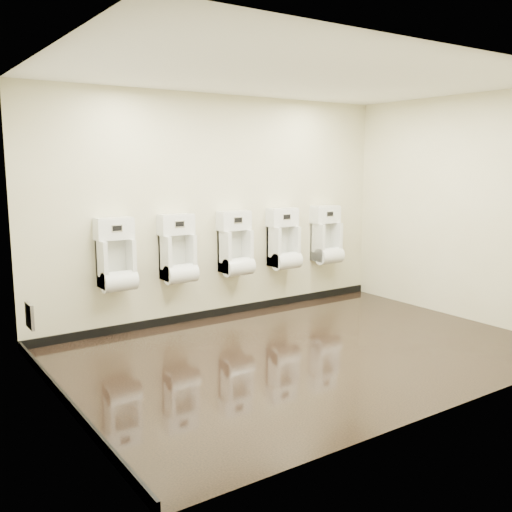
{
  "coord_description": "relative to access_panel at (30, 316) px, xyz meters",
  "views": [
    {
      "loc": [
        -3.68,
        -4.47,
        1.98
      ],
      "look_at": [
        -0.26,
        0.55,
        0.97
      ],
      "focal_mm": 40.0,
      "sensor_mm": 36.0,
      "label": 1
    }
  ],
  "objects": [
    {
      "name": "access_panel",
      "position": [
        0.0,
        0.0,
        0.0
      ],
      "size": [
        0.04,
        0.25,
        0.25
      ],
      "color": "#9E9EA3",
      "rests_on": "left_wall"
    },
    {
      "name": "skirting_back",
      "position": [
        2.48,
        0.54,
        -0.45
      ],
      "size": [
        5.0,
        0.02,
        0.1
      ],
      "primitive_type": "cube",
      "color": "black",
      "rests_on": "ground"
    },
    {
      "name": "urinal_3",
      "position": [
        3.39,
        0.41,
        0.39
      ],
      "size": [
        0.43,
        0.32,
        0.8
      ],
      "color": "white",
      "rests_on": "back_wall"
    },
    {
      "name": "skirting_left",
      "position": [
        -0.01,
        -1.2,
        -0.45
      ],
      "size": [
        0.02,
        3.5,
        0.1
      ],
      "primitive_type": "cube",
      "color": "black",
      "rests_on": "ground"
    },
    {
      "name": "right_wall",
      "position": [
        4.98,
        -1.2,
        0.9
      ],
      "size": [
        0.02,
        3.5,
        2.8
      ],
      "primitive_type": "cube",
      "color": "beige",
      "rests_on": "ground"
    },
    {
      "name": "front_wall",
      "position": [
        2.48,
        -2.95,
        0.9
      ],
      "size": [
        5.0,
        0.02,
        2.8
      ],
      "primitive_type": "cube",
      "color": "beige",
      "rests_on": "ground"
    },
    {
      "name": "ceiling",
      "position": [
        2.48,
        -1.2,
        2.3
      ],
      "size": [
        5.0,
        3.5,
        0.0
      ],
      "primitive_type": "cube",
      "color": "white"
    },
    {
      "name": "urinal_0",
      "position": [
        1.05,
        0.41,
        0.39
      ],
      "size": [
        0.43,
        0.32,
        0.8
      ],
      "color": "white",
      "rests_on": "back_wall"
    },
    {
      "name": "urinal_1",
      "position": [
        1.81,
        0.41,
        0.39
      ],
      "size": [
        0.43,
        0.32,
        0.8
      ],
      "color": "white",
      "rests_on": "back_wall"
    },
    {
      "name": "tile_overlay_left",
      "position": [
        -0.01,
        -1.2,
        0.9
      ],
      "size": [
        0.01,
        3.5,
        2.8
      ],
      "primitive_type": "cube",
      "color": "silver",
      "rests_on": "ground"
    },
    {
      "name": "urinal_2",
      "position": [
        2.63,
        0.41,
        0.39
      ],
      "size": [
        0.43,
        0.32,
        0.8
      ],
      "color": "white",
      "rests_on": "back_wall"
    },
    {
      "name": "urinal_4",
      "position": [
        4.16,
        0.41,
        0.39
      ],
      "size": [
        0.43,
        0.32,
        0.8
      ],
      "color": "white",
      "rests_on": "back_wall"
    },
    {
      "name": "ground",
      "position": [
        2.48,
        -1.2,
        -0.5
      ],
      "size": [
        5.0,
        3.5,
        0.0
      ],
      "primitive_type": "cube",
      "color": "black",
      "rests_on": "ground"
    },
    {
      "name": "left_wall",
      "position": [
        -0.02,
        -1.2,
        0.9
      ],
      "size": [
        0.02,
        3.5,
        2.8
      ],
      "primitive_type": "cube",
      "color": "beige",
      "rests_on": "ground"
    },
    {
      "name": "back_wall",
      "position": [
        2.48,
        0.55,
        0.9
      ],
      "size": [
        5.0,
        0.02,
        2.8
      ],
      "primitive_type": "cube",
      "color": "beige",
      "rests_on": "ground"
    }
  ]
}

